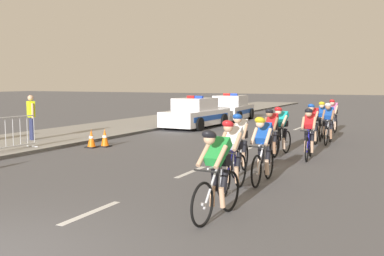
{
  "coord_description": "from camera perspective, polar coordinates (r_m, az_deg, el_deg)",
  "views": [
    {
      "loc": [
        4.98,
        -3.51,
        2.29
      ],
      "look_at": [
        -0.08,
        6.94,
        1.1
      ],
      "focal_mm": 42.52,
      "sensor_mm": 36.0,
      "label": 1
    }
  ],
  "objects": [
    {
      "name": "kerb_edge",
      "position": [
        20.7,
        -5.76,
        -0.36
      ],
      "size": [
        0.16,
        60.0,
        0.13
      ],
      "primitive_type": "cube",
      "color": "#9E9E99",
      "rests_on": "ground"
    },
    {
      "name": "cyclist_fifth",
      "position": [
        13.38,
        9.91,
        -0.7
      ],
      "size": [
        0.42,
        1.72,
        1.56
      ],
      "color": "black",
      "rests_on": "ground"
    },
    {
      "name": "police_car_second",
      "position": [
        27.05,
        4.88,
        2.4
      ],
      "size": [
        2.26,
        4.52,
        1.59
      ],
      "color": "silver",
      "rests_on": "ground"
    },
    {
      "name": "cyclist_lead",
      "position": [
        7.56,
        3.08,
        -5.63
      ],
      "size": [
        0.44,
        1.72,
        1.56
      ],
      "color": "black",
      "rests_on": "ground"
    },
    {
      "name": "sidewalk_slab",
      "position": [
        21.9,
        -10.56,
        -0.11
      ],
      "size": [
        4.46,
        60.0,
        0.12
      ],
      "primitive_type": "cube",
      "color": "gray",
      "rests_on": "ground"
    },
    {
      "name": "cyclist_tenth",
      "position": [
        17.35,
        16.75,
        0.62
      ],
      "size": [
        0.42,
        1.72,
        1.56
      ],
      "color": "black",
      "rests_on": "ground"
    },
    {
      "name": "cyclist_eighth",
      "position": [
        14.37,
        11.1,
        -0.27
      ],
      "size": [
        0.45,
        1.72,
        1.56
      ],
      "color": "black",
      "rests_on": "ground"
    },
    {
      "name": "cyclist_seventh",
      "position": [
        16.57,
        14.89,
        0.44
      ],
      "size": [
        0.43,
        1.72,
        1.56
      ],
      "color": "black",
      "rests_on": "ground"
    },
    {
      "name": "spectator_closest",
      "position": [
        17.94,
        -19.53,
        1.65
      ],
      "size": [
        0.49,
        0.37,
        1.68
      ],
      "color": "#23284C",
      "rests_on": "sidewalk_slab"
    },
    {
      "name": "cyclist_second",
      "position": [
        9.38,
        5.07,
        -3.39
      ],
      "size": [
        0.42,
        1.72,
        1.56
      ],
      "color": "black",
      "rests_on": "ground"
    },
    {
      "name": "cyclist_sixth",
      "position": [
        13.8,
        14.47,
        -0.6
      ],
      "size": [
        0.45,
        1.72,
        1.56
      ],
      "color": "black",
      "rests_on": "ground"
    },
    {
      "name": "traffic_cone_mid",
      "position": [
        16.29,
        -10.88,
        -1.24
      ],
      "size": [
        0.36,
        0.36,
        0.64
      ],
      "color": "black",
      "rests_on": "ground"
    },
    {
      "name": "police_car_nearest",
      "position": [
        22.62,
        0.49,
        1.76
      ],
      "size": [
        2.15,
        4.47,
        1.59
      ],
      "color": "white",
      "rests_on": "ground"
    },
    {
      "name": "traffic_cone_near",
      "position": [
        16.16,
        -12.51,
        -1.33
      ],
      "size": [
        0.36,
        0.36,
        0.64
      ],
      "color": "black",
      "rests_on": "ground"
    },
    {
      "name": "cyclist_ninth",
      "position": [
        18.47,
        15.99,
        0.95
      ],
      "size": [
        0.44,
        1.72,
        1.56
      ],
      "color": "black",
      "rests_on": "ground"
    },
    {
      "name": "cyclist_fourth",
      "position": [
        11.26,
        6.02,
        -1.86
      ],
      "size": [
        0.45,
        1.72,
        1.56
      ],
      "color": "black",
      "rests_on": "ground"
    },
    {
      "name": "crowd_barrier_middle",
      "position": [
        15.34,
        -22.34,
        -0.75
      ],
      "size": [
        0.58,
        2.32,
        1.07
      ],
      "color": "#B7BABF",
      "rests_on": "sidewalk_slab"
    },
    {
      "name": "cyclist_eleventh",
      "position": [
        20.81,
        17.27,
        1.43
      ],
      "size": [
        0.43,
        1.72,
        1.56
      ],
      "color": "black",
      "rests_on": "ground"
    },
    {
      "name": "cyclist_third",
      "position": [
        10.31,
        8.89,
        -2.61
      ],
      "size": [
        0.42,
        1.72,
        1.56
      ],
      "color": "black",
      "rests_on": "ground"
    },
    {
      "name": "lane_markings_centre",
      "position": [
        13.39,
        3.62,
        -4.0
      ],
      "size": [
        0.14,
        21.6,
        0.01
      ],
      "color": "white",
      "rests_on": "ground"
    }
  ]
}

